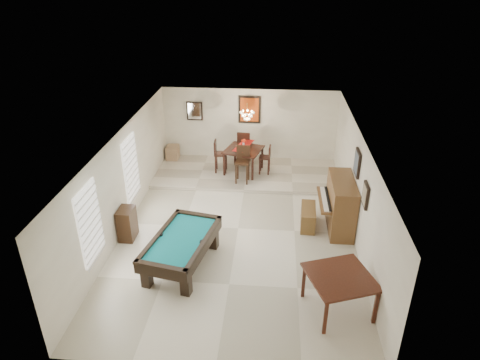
# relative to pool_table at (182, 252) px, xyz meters

# --- Properties ---
(ground_plane) EXTENTS (6.00, 9.00, 0.02)m
(ground_plane) POSITION_rel_pool_table_xyz_m (1.16, 1.67, -0.38)
(ground_plane) COLOR beige
(wall_back) EXTENTS (6.00, 0.04, 2.60)m
(wall_back) POSITION_rel_pool_table_xyz_m (1.16, 6.17, 0.93)
(wall_back) COLOR silver
(wall_back) RESTS_ON ground_plane
(wall_front) EXTENTS (6.00, 0.04, 2.60)m
(wall_front) POSITION_rel_pool_table_xyz_m (1.16, -2.83, 0.93)
(wall_front) COLOR silver
(wall_front) RESTS_ON ground_plane
(wall_left) EXTENTS (0.04, 9.00, 2.60)m
(wall_left) POSITION_rel_pool_table_xyz_m (-1.84, 1.67, 0.93)
(wall_left) COLOR silver
(wall_left) RESTS_ON ground_plane
(wall_right) EXTENTS (0.04, 9.00, 2.60)m
(wall_right) POSITION_rel_pool_table_xyz_m (4.16, 1.67, 0.93)
(wall_right) COLOR silver
(wall_right) RESTS_ON ground_plane
(ceiling) EXTENTS (6.00, 9.00, 0.04)m
(ceiling) POSITION_rel_pool_table_xyz_m (1.16, 1.67, 2.23)
(ceiling) COLOR white
(ceiling) RESTS_ON wall_back
(dining_step) EXTENTS (6.00, 2.50, 0.12)m
(dining_step) POSITION_rel_pool_table_xyz_m (1.16, 4.92, -0.31)
(dining_step) COLOR beige
(dining_step) RESTS_ON ground_plane
(window_left_front) EXTENTS (0.06, 1.00, 1.70)m
(window_left_front) POSITION_rel_pool_table_xyz_m (-1.81, -0.53, 1.03)
(window_left_front) COLOR white
(window_left_front) RESTS_ON wall_left
(window_left_rear) EXTENTS (0.06, 1.00, 1.70)m
(window_left_rear) POSITION_rel_pool_table_xyz_m (-1.81, 2.27, 1.03)
(window_left_rear) COLOR white
(window_left_rear) RESTS_ON wall_left
(pool_table) EXTENTS (1.62, 2.42, 0.74)m
(pool_table) POSITION_rel_pool_table_xyz_m (0.00, 0.00, 0.00)
(pool_table) COLOR black
(pool_table) RESTS_ON ground_plane
(square_table) EXTENTS (1.56, 1.56, 0.84)m
(square_table) POSITION_rel_pool_table_xyz_m (3.43, -1.14, 0.05)
(square_table) COLOR #37170D
(square_table) RESTS_ON ground_plane
(upright_piano) EXTENTS (0.93, 1.66, 1.38)m
(upright_piano) POSITION_rel_pool_table_xyz_m (3.67, 1.98, 0.32)
(upright_piano) COLOR brown
(upright_piano) RESTS_ON ground_plane
(piano_bench) EXTENTS (0.43, 0.99, 0.54)m
(piano_bench) POSITION_rel_pool_table_xyz_m (3.01, 1.97, -0.10)
(piano_bench) COLOR brown
(piano_bench) RESTS_ON ground_plane
(apothecary_chest) EXTENTS (0.38, 0.56, 0.84)m
(apothecary_chest) POSITION_rel_pool_table_xyz_m (-1.62, 1.00, 0.05)
(apothecary_chest) COLOR black
(apothecary_chest) RESTS_ON ground_plane
(dining_table) EXTENTS (1.39, 1.39, 0.93)m
(dining_table) POSITION_rel_pool_table_xyz_m (1.04, 4.95, 0.21)
(dining_table) COLOR black
(dining_table) RESTS_ON dining_step
(flower_vase) EXTENTS (0.13, 0.13, 0.22)m
(flower_vase) POSITION_rel_pool_table_xyz_m (1.04, 4.95, 0.79)
(flower_vase) COLOR red
(flower_vase) RESTS_ON dining_table
(dining_chair_south) EXTENTS (0.46, 0.46, 1.17)m
(dining_chair_south) POSITION_rel_pool_table_xyz_m (1.06, 4.20, 0.33)
(dining_chair_south) COLOR black
(dining_chair_south) RESTS_ON dining_step
(dining_chair_north) EXTENTS (0.47, 0.47, 1.17)m
(dining_chair_north) POSITION_rel_pool_table_xyz_m (1.02, 5.69, 0.33)
(dining_chair_north) COLOR black
(dining_chair_north) RESTS_ON dining_step
(dining_chair_west) EXTENTS (0.41, 0.41, 1.08)m
(dining_chair_west) POSITION_rel_pool_table_xyz_m (0.30, 4.91, 0.29)
(dining_chair_west) COLOR black
(dining_chair_west) RESTS_ON dining_step
(dining_chair_east) EXTENTS (0.38, 0.38, 0.96)m
(dining_chair_east) POSITION_rel_pool_table_xyz_m (1.74, 4.91, 0.23)
(dining_chair_east) COLOR black
(dining_chair_east) RESTS_ON dining_step
(corner_bench) EXTENTS (0.42, 0.52, 0.46)m
(corner_bench) POSITION_rel_pool_table_xyz_m (-1.55, 5.82, -0.02)
(corner_bench) COLOR #A07B57
(corner_bench) RESTS_ON dining_step
(chandelier) EXTENTS (0.44, 0.44, 0.60)m
(chandelier) POSITION_rel_pool_table_xyz_m (1.16, 4.87, 1.83)
(chandelier) COLOR #FFE5B2
(chandelier) RESTS_ON ceiling
(back_painting) EXTENTS (0.75, 0.06, 0.95)m
(back_painting) POSITION_rel_pool_table_xyz_m (1.16, 6.13, 1.53)
(back_painting) COLOR #D84C14
(back_painting) RESTS_ON wall_back
(back_mirror) EXTENTS (0.55, 0.06, 0.65)m
(back_mirror) POSITION_rel_pool_table_xyz_m (-0.74, 6.13, 1.43)
(back_mirror) COLOR white
(back_mirror) RESTS_ON wall_back
(right_picture_upper) EXTENTS (0.06, 0.55, 0.65)m
(right_picture_upper) POSITION_rel_pool_table_xyz_m (4.12, 1.97, 1.53)
(right_picture_upper) COLOR slate
(right_picture_upper) RESTS_ON wall_right
(right_picture_lower) EXTENTS (0.06, 0.45, 0.55)m
(right_picture_lower) POSITION_rel_pool_table_xyz_m (4.12, 0.67, 1.33)
(right_picture_lower) COLOR gray
(right_picture_lower) RESTS_ON wall_right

